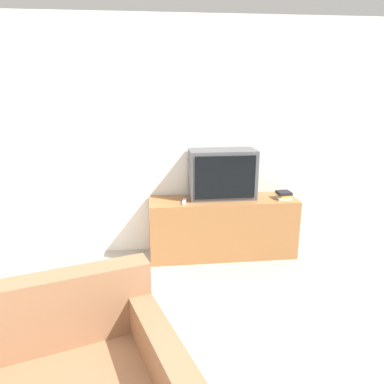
% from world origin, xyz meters
% --- Properties ---
extents(wall_back, '(9.00, 0.06, 2.60)m').
position_xyz_m(wall_back, '(0.00, 3.03, 1.30)').
color(wall_back, white).
rests_on(wall_back, ground_plane).
extents(tv_stand, '(1.64, 0.44, 0.67)m').
position_xyz_m(tv_stand, '(0.77, 2.76, 0.33)').
color(tv_stand, '#9E6638').
rests_on(tv_stand, ground_plane).
extents(television, '(0.73, 0.32, 0.54)m').
position_xyz_m(television, '(0.77, 2.82, 0.94)').
color(television, '#4C4C51').
rests_on(television, tv_stand).
extents(book_stack, '(0.16, 0.21, 0.08)m').
position_xyz_m(book_stack, '(1.45, 2.71, 0.71)').
color(book_stack, silver).
rests_on(book_stack, tv_stand).
extents(remote_on_stand, '(0.07, 0.19, 0.02)m').
position_xyz_m(remote_on_stand, '(0.33, 2.68, 0.68)').
color(remote_on_stand, '#B7B7B7').
rests_on(remote_on_stand, tv_stand).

